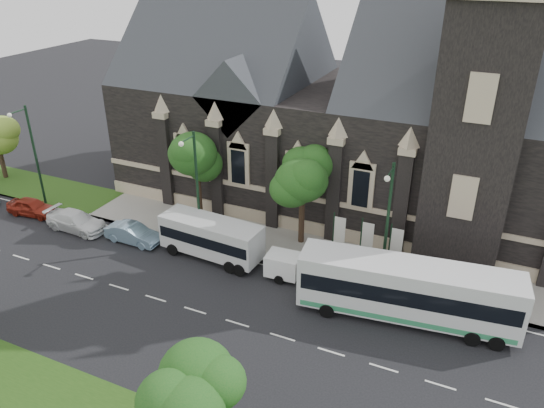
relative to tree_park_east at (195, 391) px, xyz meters
The scene contains 18 objects.
ground 12.10m from the tree_park_east, 123.52° to the left, with size 160.00×160.00×0.00m, color black.
sidewalk 20.33m from the tree_park_east, 108.16° to the left, with size 80.00×5.00×0.15m, color #9C988E.
museum 28.35m from the tree_park_east, 92.16° to the left, with size 40.00×17.70×29.90m.
tree_park_east is the anchor object (origin of this frame).
tree_walk_right 20.29m from the tree_park_east, 98.42° to the left, with size 4.08×4.08×7.80m.
tree_walk_left 23.36m from the tree_park_east, 120.87° to the left, with size 3.91×3.91×7.64m.
street_lamp_near 16.86m from the tree_park_east, 76.89° to the left, with size 0.36×1.88×9.00m.
street_lamp_mid 19.32m from the tree_park_east, 121.79° to the left, with size 0.36×1.88×9.00m.
street_lamp_far 30.90m from the tree_park_east, 147.90° to the left, with size 0.36×1.88×9.00m.
banner_flag_left 18.46m from the tree_park_east, 89.65° to the left, with size 0.90×0.10×4.00m.
banner_flag_center 18.58m from the tree_park_east, 83.43° to the left, with size 0.90×0.10×4.00m.
banner_flag_right 18.91m from the tree_park_east, 77.35° to the left, with size 0.90×0.10×4.00m.
tour_coach 15.48m from the tree_park_east, 67.15° to the left, with size 13.27×4.32×3.80m.
shuttle_bus 17.69m from the tree_park_east, 118.73° to the left, with size 7.80×3.12×2.95m.
box_trailer 15.67m from the tree_park_east, 99.77° to the left, with size 3.37×1.98×1.77m.
sedan 21.27m from the tree_park_east, 135.75° to the left, with size 1.57×4.49×1.48m, color #7D9EB5.
car_far_red 29.86m from the tree_park_east, 150.12° to the left, with size 1.74×4.33×1.47m, color maroon.
car_far_white 25.19m from the tree_park_east, 144.91° to the left, with size 2.15×5.28×1.53m, color white.
Camera 1 is at (15.31, -21.96, 20.62)m, focal length 34.42 mm.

